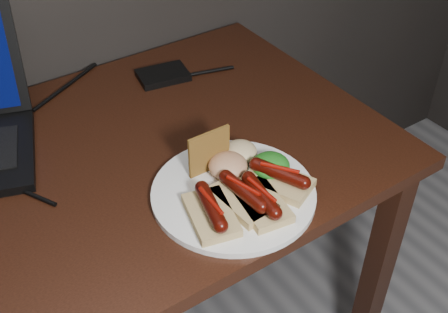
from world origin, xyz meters
name	(u,v)px	position (x,y,z in m)	size (l,w,h in m)	color
desk	(43,227)	(0.00, 1.38, 0.66)	(1.40, 0.70, 0.75)	#34160D
hard_drive	(163,75)	(0.39, 1.59, 0.76)	(0.11, 0.08, 0.02)	black
desk_cables	(19,144)	(0.03, 1.53, 0.75)	(0.99, 0.41, 0.01)	black
plate	(233,193)	(0.30, 1.17, 0.76)	(0.29, 0.29, 0.01)	white
bread_sausage_left	(211,211)	(0.22, 1.14, 0.78)	(0.10, 0.13, 0.04)	#D5B97D
bread_sausage_center	(243,196)	(0.29, 1.14, 0.78)	(0.08, 0.12, 0.04)	#D5B97D
bread_sausage_right	(279,178)	(0.37, 1.14, 0.78)	(0.11, 0.13, 0.04)	#D5B97D
bread_sausage_extra	(261,200)	(0.31, 1.11, 0.78)	(0.09, 0.12, 0.04)	#D5B97D
crispbread	(209,151)	(0.29, 1.24, 0.80)	(0.09, 0.01, 0.09)	olive
salad_greens	(271,166)	(0.38, 1.17, 0.78)	(0.07, 0.07, 0.04)	#1A5811
salsa_mound	(228,166)	(0.31, 1.22, 0.78)	(0.07, 0.07, 0.04)	#9B250F
coleslaw_mound	(240,152)	(0.36, 1.24, 0.78)	(0.06, 0.06, 0.04)	beige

